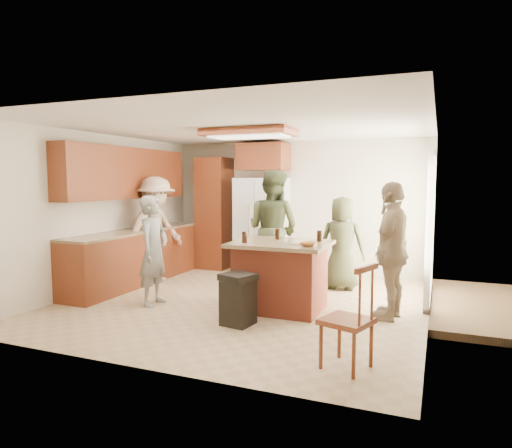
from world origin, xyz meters
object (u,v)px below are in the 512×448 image
at_px(person_counter, 156,230).
at_px(trash_bin, 238,299).
at_px(person_side_right, 392,251).
at_px(kitchen_island, 281,275).
at_px(person_front_left, 154,251).
at_px(person_behind_left, 273,229).
at_px(refrigerator, 262,226).
at_px(spindle_chair, 349,321).
at_px(person_behind_right, 342,243).

relative_size(person_counter, trash_bin, 2.89).
distance_m(person_side_right, kitchen_island, 1.49).
bearing_deg(person_side_right, person_front_left, -68.19).
relative_size(person_behind_left, person_counter, 1.06).
relative_size(refrigerator, spindle_chair, 1.81).
bearing_deg(trash_bin, person_behind_right, 70.94).
height_order(person_behind_right, person_side_right, person_side_right).
height_order(person_front_left, trash_bin, person_front_left).
xyz_separation_m(person_counter, trash_bin, (2.30, -1.64, -0.59)).
bearing_deg(kitchen_island, person_side_right, 6.35).
xyz_separation_m(person_behind_left, refrigerator, (-0.59, 1.01, -0.06)).
bearing_deg(refrigerator, person_side_right, -39.23).
xyz_separation_m(person_behind_left, person_side_right, (2.00, -1.10, -0.09)).
bearing_deg(person_front_left, person_behind_right, -54.74).
relative_size(person_behind_right, kitchen_island, 1.17).
height_order(person_side_right, spindle_chair, person_side_right).
xyz_separation_m(person_side_right, spindle_chair, (-0.21, -1.78, -0.42)).
bearing_deg(person_counter, kitchen_island, -98.31).
distance_m(person_side_right, person_counter, 4.05).
height_order(person_behind_left, refrigerator, person_behind_left).
relative_size(person_behind_left, trash_bin, 3.05).
relative_size(person_front_left, person_behind_left, 0.80).
bearing_deg(spindle_chair, person_side_right, 83.35).
relative_size(kitchen_island, spindle_chair, 1.29).
bearing_deg(person_front_left, person_counter, 28.36).
bearing_deg(spindle_chair, person_behind_right, 102.58).
height_order(person_counter, trash_bin, person_counter).
bearing_deg(person_front_left, person_behind_left, -39.76).
bearing_deg(trash_bin, person_behind_left, 98.31).
bearing_deg(person_behind_right, trash_bin, 71.77).
xyz_separation_m(person_side_right, person_counter, (-3.99, 0.67, 0.04)).
relative_size(person_behind_left, spindle_chair, 1.93).
relative_size(person_behind_right, spindle_chair, 1.51).
height_order(refrigerator, kitchen_island, refrigerator).
bearing_deg(person_side_right, trash_bin, -48.79).
relative_size(person_front_left, spindle_chair, 1.55).
relative_size(person_side_right, trash_bin, 2.77).
xyz_separation_m(person_front_left, person_counter, (-0.82, 1.25, 0.14)).
bearing_deg(person_behind_left, person_behind_right, -153.87).
height_order(refrigerator, spindle_chair, refrigerator).
bearing_deg(person_front_left, spindle_chair, -116.79).
bearing_deg(person_front_left, kitchen_island, -81.30).
height_order(person_behind_left, spindle_chair, person_behind_left).
bearing_deg(trash_bin, person_counter, 144.44).
bearing_deg(refrigerator, spindle_chair, -58.53).
distance_m(person_behind_left, kitchen_island, 1.47).
distance_m(person_behind_left, spindle_chair, 3.43).
distance_m(person_front_left, person_side_right, 3.23).
relative_size(person_behind_right, refrigerator, 0.84).
xyz_separation_m(person_front_left, person_behind_right, (2.27, 1.91, -0.02)).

